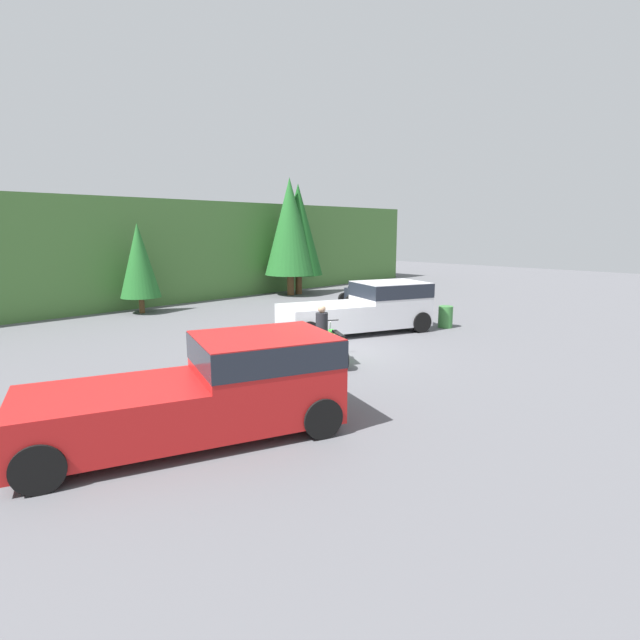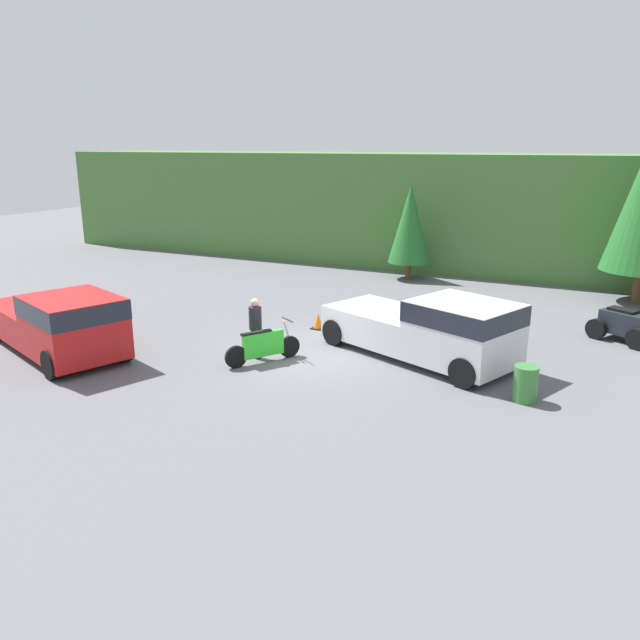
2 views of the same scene
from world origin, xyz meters
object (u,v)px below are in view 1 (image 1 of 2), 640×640
object	(u,v)px
dirt_bike	(336,346)
quad_atv	(360,296)
pickup_truck_second	(368,306)
steel_barrel	(445,317)
traffic_cone	(257,336)
rider_person	(322,332)
pickup_truck_red	(215,385)

from	to	relation	value
dirt_bike	quad_atv	bearing A→B (deg)	-22.30
pickup_truck_second	steel_barrel	world-z (taller)	pickup_truck_second
dirt_bike	traffic_cone	size ratio (longest dim) A/B	3.68
rider_person	traffic_cone	bearing A→B (deg)	20.01
dirt_bike	steel_barrel	size ratio (longest dim) A/B	2.30
dirt_bike	quad_atv	world-z (taller)	quad_atv
pickup_truck_red	quad_atv	size ratio (longest dim) A/B	2.67
quad_atv	traffic_cone	size ratio (longest dim) A/B	4.23
steel_barrel	pickup_truck_red	bearing A→B (deg)	-169.75
dirt_bike	rider_person	world-z (taller)	rider_person
traffic_cone	rider_person	bearing A→B (deg)	-95.31
dirt_bike	pickup_truck_second	bearing A→B (deg)	-31.22
pickup_truck_second	rider_person	distance (m)	5.02
steel_barrel	quad_atv	bearing A→B (deg)	71.29
pickup_truck_red	traffic_cone	bearing A→B (deg)	65.98
pickup_truck_red	traffic_cone	size ratio (longest dim) A/B	11.31
pickup_truck_red	quad_atv	world-z (taller)	pickup_truck_red
quad_atv	rider_person	distance (m)	11.50
rider_person	quad_atv	bearing A→B (deg)	-30.95
pickup_truck_second	traffic_cone	xyz separation A→B (m)	(-4.32, 1.51, -0.75)
pickup_truck_red	dirt_bike	distance (m)	6.00
rider_person	steel_barrel	xyz separation A→B (m)	(7.43, 0.12, -0.52)
quad_atv	steel_barrel	bearing A→B (deg)	-79.29
dirt_bike	rider_person	size ratio (longest dim) A/B	1.15
quad_atv	traffic_cone	world-z (taller)	quad_atv
traffic_cone	steel_barrel	world-z (taller)	steel_barrel
pickup_truck_red	dirt_bike	size ratio (longest dim) A/B	3.07
pickup_truck_second	steel_barrel	size ratio (longest dim) A/B	7.03
quad_atv	pickup_truck_second	bearing A→B (deg)	-108.38
traffic_cone	steel_barrel	bearing A→B (deg)	-24.98
dirt_bike	steel_barrel	world-z (taller)	dirt_bike
traffic_cone	steel_barrel	size ratio (longest dim) A/B	0.62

